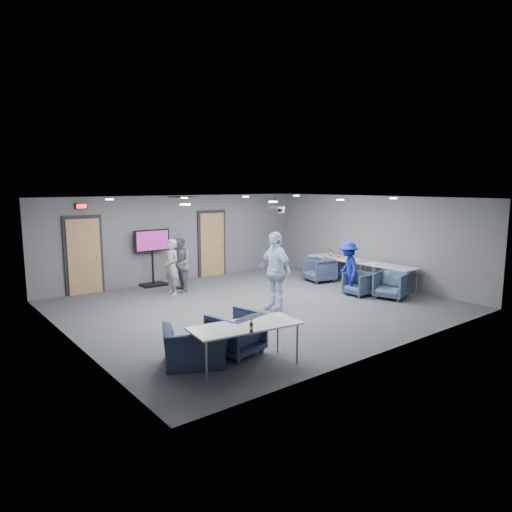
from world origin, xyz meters
TOP-DOWN VIEW (x-y plane):
  - floor at (0.00, 0.00)m, footprint 9.00×9.00m
  - ceiling at (0.00, 0.00)m, footprint 9.00×9.00m
  - wall_back at (0.00, 4.00)m, footprint 9.00×0.02m
  - wall_front at (0.00, -4.00)m, footprint 9.00×0.02m
  - wall_left at (-4.50, 0.00)m, footprint 0.02×8.00m
  - wall_right at (4.50, 0.00)m, footprint 0.02×8.00m
  - door_left at (-3.00, 3.95)m, footprint 1.06×0.17m
  - door_right at (1.20, 3.95)m, footprint 1.06×0.17m
  - exit_sign at (-3.00, 3.93)m, footprint 0.32×0.08m
  - hvac_diffuser at (-0.50, 2.80)m, footprint 0.60×0.60m
  - downlights at (0.00, 0.00)m, footprint 6.18×3.78m
  - person_a at (-1.13, 2.38)m, footprint 0.40×0.59m
  - person_b at (-0.81, 2.53)m, footprint 0.77×0.91m
  - person_c at (0.12, -0.57)m, footprint 0.48×1.13m
  - person_d at (2.69, -0.66)m, footprint 0.96×1.11m
  - chair_right_a at (3.35, 1.06)m, footprint 0.99×0.97m
  - chair_right_b at (2.90, -0.89)m, footprint 0.76×0.74m
  - chair_right_c at (3.28, -1.65)m, footprint 0.98×0.96m
  - chair_front_a at (-2.37, -2.40)m, footprint 0.98×0.99m
  - chair_front_b at (-3.23, -2.40)m, footprint 1.32×1.26m
  - table_right_a at (4.00, 0.88)m, footprint 0.79×1.89m
  - table_right_b at (4.00, -1.02)m, footprint 0.71×1.70m
  - table_front_left at (-2.60, -3.00)m, footprint 1.93×1.01m
  - bottle_front at (-2.76, -3.37)m, footprint 0.06×0.06m
  - bottle_right at (4.10, 1.29)m, footprint 0.06×0.06m
  - snack_box at (4.00, 0.86)m, footprint 0.18×0.15m
  - wrapper at (3.82, -0.73)m, footprint 0.23×0.17m
  - tv_stand at (-1.05, 3.75)m, footprint 1.11×0.53m
  - projector at (0.51, -0.10)m, footprint 0.49×0.45m

SIDE VIEW (x-z plane):
  - floor at x=0.00m, z-range 0.00..0.00m
  - chair_right_b at x=2.90m, z-range 0.00..0.64m
  - chair_front_b at x=-3.23m, z-range 0.00..0.67m
  - chair_right_c at x=3.28m, z-range 0.00..0.72m
  - chair_right_a at x=3.35m, z-range 0.00..0.76m
  - chair_front_a at x=-2.37m, z-range 0.00..0.77m
  - table_right_b at x=4.00m, z-range 0.32..1.05m
  - table_front_left at x=-2.60m, z-range 0.32..1.05m
  - table_right_a at x=4.00m, z-range 0.32..1.05m
  - person_d at x=2.69m, z-range 0.00..1.49m
  - snack_box at x=4.00m, z-range 0.73..0.76m
  - wrapper at x=3.82m, z-range 0.73..0.78m
  - person_a at x=-1.13m, z-range 0.00..1.55m
  - bottle_front at x=-2.76m, z-range 0.70..0.93m
  - bottle_right at x=4.10m, z-range 0.70..0.94m
  - person_b at x=-0.81m, z-range 0.00..1.64m
  - person_c at x=0.12m, z-range 0.00..1.92m
  - tv_stand at x=-1.05m, z-range 0.11..1.82m
  - door_left at x=-3.00m, z-range -0.05..2.19m
  - door_right at x=1.20m, z-range -0.05..2.19m
  - wall_back at x=0.00m, z-range 0.00..2.70m
  - wall_front at x=0.00m, z-range 0.00..2.70m
  - wall_left at x=-4.50m, z-range 0.00..2.70m
  - wall_right at x=4.50m, z-range 0.00..2.70m
  - projector at x=0.51m, z-range 2.22..2.59m
  - exit_sign at x=-3.00m, z-range 2.37..2.53m
  - downlights at x=0.00m, z-range 2.67..2.69m
  - hvac_diffuser at x=-0.50m, z-range 2.67..2.70m
  - ceiling at x=0.00m, z-range 2.70..2.70m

